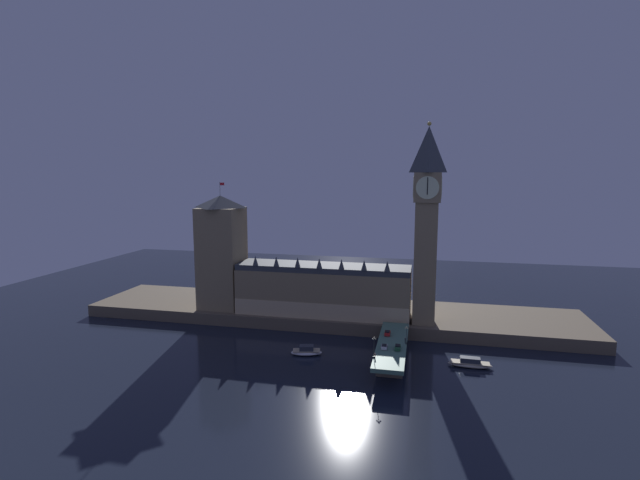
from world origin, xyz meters
TOP-DOWN VIEW (x-y plane):
  - ground_plane at (0.00, 0.00)m, footprint 400.00×400.00m
  - embankment at (0.00, 39.00)m, footprint 220.00×42.00m
  - parliament_hall at (-0.97, 29.30)m, footprint 74.38×17.98m
  - clock_tower at (41.62, 25.88)m, footprint 10.84×10.95m
  - victoria_tower at (-48.16, 30.49)m, footprint 18.34×18.34m
  - bridge at (31.07, -5.00)m, footprint 10.08×46.00m
  - car_northbound_lead at (28.85, 3.07)m, footprint 2.08×4.34m
  - car_northbound_trail at (28.85, -10.80)m, footprint 2.03×3.91m
  - car_southbound_lead at (33.28, -10.34)m, footprint 1.97×4.55m
  - pedestrian_near_rail at (26.63, -19.94)m, footprint 0.38×0.38m
  - pedestrian_mid_walk at (35.50, -3.60)m, footprint 0.38×0.38m
  - street_lamp_near at (26.23, -19.72)m, footprint 1.34×0.60m
  - street_lamp_mid at (35.90, -5.00)m, footprint 1.34×0.60m
  - boat_upstream at (0.32, -5.21)m, footprint 12.03×7.35m
  - boat_downstream at (57.46, -3.56)m, footprint 14.69×5.00m

SIDE VIEW (x-z plane):
  - ground_plane at x=0.00m, z-range 0.00..0.00m
  - boat_downstream at x=57.46m, z-range -0.45..2.90m
  - boat_upstream at x=0.32m, z-range -0.47..3.03m
  - embankment at x=0.00m, z-range 0.00..5.14m
  - bridge at x=31.07m, z-range 1.33..8.20m
  - car_northbound_trail at x=28.85m, z-range 6.83..8.21m
  - car_northbound_lead at x=28.85m, z-range 6.82..8.31m
  - car_southbound_lead at x=33.28m, z-range 6.82..8.34m
  - pedestrian_near_rail at x=26.63m, z-range 6.93..8.73m
  - pedestrian_mid_walk at x=35.50m, z-range 6.93..8.79m
  - street_lamp_mid at x=35.90m, z-range 7.67..14.02m
  - street_lamp_near at x=26.23m, z-range 7.75..14.78m
  - parliament_hall at x=-0.97m, z-range 2.99..28.80m
  - victoria_tower at x=-48.16m, z-range 2.24..59.01m
  - clock_tower at x=41.62m, z-range 7.65..87.82m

